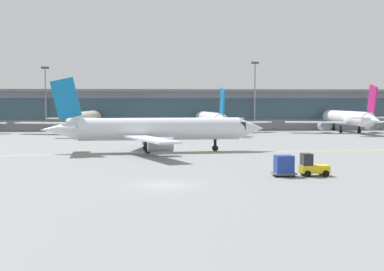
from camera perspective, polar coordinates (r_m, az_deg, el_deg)
The scene contains 11 objects.
ground_plane at distance 44.57m, azimuth -2.93°, elevation -5.28°, with size 400.00×400.00×0.00m, color gray.
taxiway_centreline_stripe at distance 71.19m, azimuth -3.39°, elevation -1.89°, with size 110.00×0.36×0.01m, color yellow.
terminal_concourse at distance 132.85m, azimuth -3.66°, elevation 2.84°, with size 217.82×11.00×9.60m.
gate_airplane_2 at distance 114.46m, azimuth -11.30°, elevation 1.69°, with size 28.42×30.64×10.14m.
gate_airplane_3 at distance 116.53m, azimuth 1.98°, elevation 1.72°, with size 26.92×29.09×9.63m.
gate_airplane_4 at distance 121.89m, azimuth 16.13°, elevation 1.74°, with size 28.47×30.60×10.14m.
taxiing_regional_jet at distance 72.92m, azimuth -3.73°, elevation 0.61°, with size 30.38×28.15×10.06m.
baggage_tug at distance 51.03m, azimuth 12.57°, elevation -3.20°, with size 2.65×1.70×2.10m.
cargo_dolly_lead at distance 50.24m, azimuth 9.69°, elevation -3.09°, with size 2.15×1.67×1.94m.
apron_light_mast_1 at distance 129.45m, azimuth -15.22°, elevation 4.09°, with size 1.80×0.36×14.74m.
apron_light_mast_2 at distance 128.18m, azimuth 6.65°, elevation 4.49°, with size 1.80×0.36×16.03m.
Camera 1 is at (-0.80, -44.01, 6.98)m, focal length 50.46 mm.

